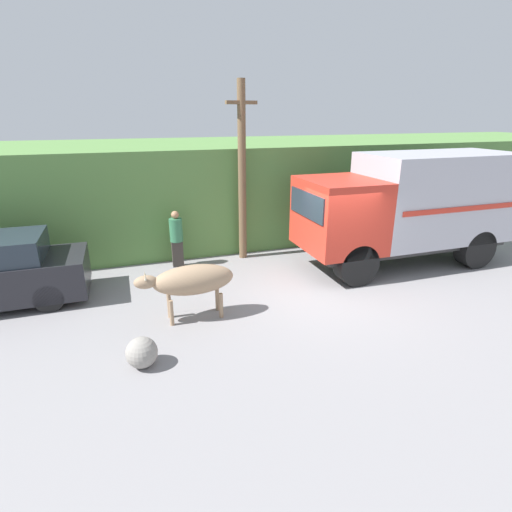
{
  "coord_description": "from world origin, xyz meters",
  "views": [
    {
      "loc": [
        -4.85,
        -8.29,
        4.34
      ],
      "look_at": [
        -1.89,
        0.42,
        1.04
      ],
      "focal_mm": 28.0,
      "sensor_mm": 36.0,
      "label": 1
    }
  ],
  "objects": [
    {
      "name": "ground_plane",
      "position": [
        0.0,
        0.0,
        0.0
      ],
      "size": [
        60.0,
        60.0,
        0.0
      ],
      "primitive_type": "plane",
      "color": "gray"
    },
    {
      "name": "hillside_embankment",
      "position": [
        0.0,
        6.82,
        1.67
      ],
      "size": [
        32.0,
        6.47,
        3.33
      ],
      "color": "#568442",
      "rests_on": "ground_plane"
    },
    {
      "name": "roadside_rock",
      "position": [
        -4.82,
        -1.8,
        0.29
      ],
      "size": [
        0.57,
        0.57,
        0.57
      ],
      "color": "gray",
      "rests_on": "ground_plane"
    },
    {
      "name": "utility_pole",
      "position": [
        -1.38,
        3.22,
        2.74
      ],
      "size": [
        0.9,
        0.24,
        5.26
      ],
      "color": "brown",
      "rests_on": "ground_plane"
    },
    {
      "name": "cargo_truck",
      "position": [
        3.16,
        1.08,
        1.82
      ],
      "size": [
        6.51,
        2.3,
        3.27
      ],
      "rotation": [
        0.0,
        0.0,
        -0.06
      ],
      "color": "#2D2D2D",
      "rests_on": "ground_plane"
    },
    {
      "name": "brown_cow",
      "position": [
        -3.61,
        -0.28,
        0.91
      ],
      "size": [
        2.14,
        0.67,
        1.25
      ],
      "rotation": [
        0.0,
        0.0,
        -0.16
      ],
      "color": "#9E7F60",
      "rests_on": "ground_plane"
    },
    {
      "name": "pedestrian_on_hill",
      "position": [
        -3.46,
        3.09,
        0.92
      ],
      "size": [
        0.39,
        0.39,
        1.69
      ],
      "rotation": [
        0.0,
        0.0,
        3.12
      ],
      "color": "#38332D",
      "rests_on": "ground_plane"
    }
  ]
}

